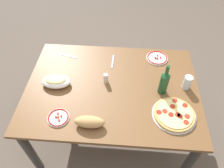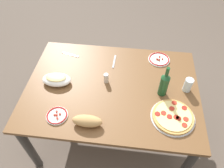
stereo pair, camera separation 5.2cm
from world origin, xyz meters
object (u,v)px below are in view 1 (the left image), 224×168
(spice_shaker, at_px, (106,78))
(bread_loaf, at_px, (89,122))
(baked_pasta_dish, at_px, (56,81))
(dining_table, at_px, (112,94))
(side_plate_far, at_px, (157,58))
(pepperoni_pizza, at_px, (174,114))
(wine_bottle, at_px, (164,82))
(water_glass, at_px, (187,82))
(side_plate_near, at_px, (58,118))

(spice_shaker, bearing_deg, bread_loaf, 79.85)
(baked_pasta_dish, distance_m, spice_shaker, 0.41)
(dining_table, bearing_deg, bread_loaf, 70.82)
(side_plate_far, relative_size, bread_loaf, 0.91)
(dining_table, bearing_deg, pepperoni_pizza, 152.74)
(pepperoni_pizza, height_order, wine_bottle, wine_bottle)
(water_glass, xyz_separation_m, bread_loaf, (0.73, 0.41, -0.02))
(pepperoni_pizza, bearing_deg, spice_shaker, -28.89)
(water_glass, xyz_separation_m, side_plate_near, (0.97, 0.37, -0.05))
(wine_bottle, xyz_separation_m, water_glass, (-0.20, -0.06, -0.05))
(side_plate_far, height_order, spice_shaker, spice_shaker)
(side_plate_near, bearing_deg, bread_loaf, 170.73)
(spice_shaker, bearing_deg, pepperoni_pizza, 151.11)
(baked_pasta_dish, xyz_separation_m, side_plate_near, (-0.09, 0.32, -0.03))
(baked_pasta_dish, distance_m, side_plate_near, 0.34)
(water_glass, bearing_deg, spice_shaker, -0.95)
(side_plate_near, distance_m, spice_shaker, 0.49)
(dining_table, bearing_deg, spice_shaker, -41.03)
(wine_bottle, bearing_deg, dining_table, -3.18)
(side_plate_far, bearing_deg, water_glass, 122.20)
(water_glass, distance_m, side_plate_near, 1.04)
(wine_bottle, relative_size, side_plate_near, 1.75)
(baked_pasta_dish, xyz_separation_m, bread_loaf, (-0.33, 0.36, 0.00))
(pepperoni_pizza, bearing_deg, bread_loaf, 11.95)
(pepperoni_pizza, bearing_deg, side_plate_near, 6.09)
(dining_table, distance_m, bread_loaf, 0.42)
(side_plate_near, bearing_deg, side_plate_far, -136.94)
(side_plate_near, relative_size, bread_loaf, 0.74)
(baked_pasta_dish, relative_size, wine_bottle, 0.85)
(spice_shaker, bearing_deg, baked_pasta_dish, 8.22)
(dining_table, relative_size, baked_pasta_dish, 5.89)
(pepperoni_pizza, relative_size, bread_loaf, 1.50)
(dining_table, bearing_deg, water_glass, -176.53)
(side_plate_near, bearing_deg, spice_shaker, -129.11)
(pepperoni_pizza, height_order, water_glass, water_glass)
(wine_bottle, relative_size, water_glass, 2.35)
(pepperoni_pizza, relative_size, spice_shaker, 3.72)
(dining_table, xyz_separation_m, side_plate_far, (-0.39, -0.37, 0.11))
(side_plate_near, height_order, side_plate_far, same)
(water_glass, distance_m, bread_loaf, 0.84)
(dining_table, bearing_deg, side_plate_far, -136.44)
(spice_shaker, bearing_deg, side_plate_near, 50.89)
(pepperoni_pizza, bearing_deg, baked_pasta_dish, -14.06)
(bread_loaf, distance_m, spice_shaker, 0.43)
(wine_bottle, distance_m, side_plate_near, 0.84)
(water_glass, xyz_separation_m, spice_shaker, (0.66, -0.01, -0.02))
(water_glass, bearing_deg, baked_pasta_dish, 2.57)
(side_plate_near, bearing_deg, water_glass, -158.99)
(pepperoni_pizza, bearing_deg, water_glass, -114.08)
(side_plate_far, relative_size, spice_shaker, 2.27)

